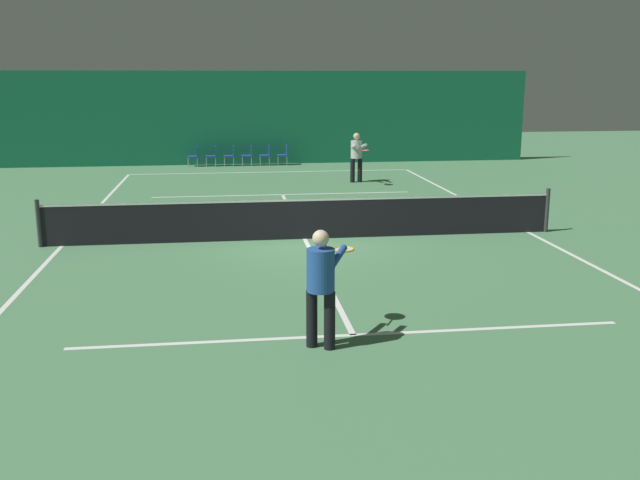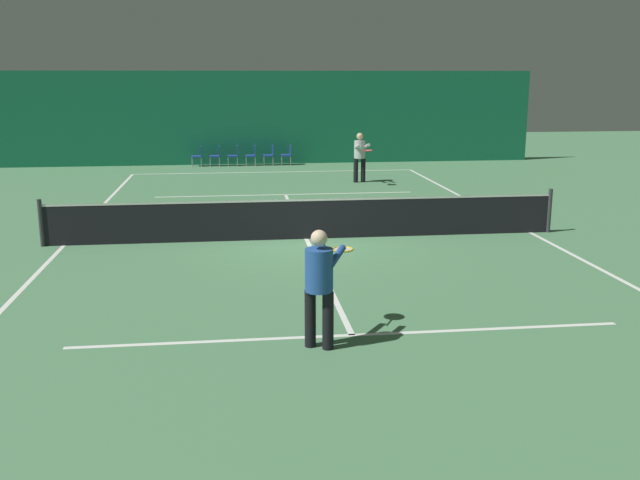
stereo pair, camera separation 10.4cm
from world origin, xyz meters
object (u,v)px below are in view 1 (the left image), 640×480
courtside_chair_0 (195,155)px  courtside_chair_2 (231,154)px  tennis_net (305,218)px  courtside_chair_4 (266,154)px  courtside_chair_1 (213,155)px  courtside_chair_5 (284,154)px  player_near (322,279)px  courtside_chair_3 (249,154)px  player_far (357,154)px

courtside_chair_0 → courtside_chair_2: size_ratio=1.00×
tennis_net → courtside_chair_4: (-0.05, 14.13, -0.03)m
courtside_chair_1 → courtside_chair_5: bearing=90.0°
tennis_net → courtside_chair_4: bearing=90.2°
tennis_net → player_near: (-0.52, -6.78, 0.48)m
courtside_chair_3 → courtside_chair_5: size_ratio=1.00×
courtside_chair_1 → courtside_chair_4: size_ratio=1.00×
player_near → courtside_chair_0: (-2.53, 20.91, -0.50)m
player_far → tennis_net: bearing=-24.5°
courtside_chair_2 → player_far: bearing=39.3°
courtside_chair_2 → courtside_chair_4: size_ratio=1.00×
courtside_chair_1 → courtside_chair_5: size_ratio=1.00×
courtside_chair_1 → courtside_chair_4: (2.26, 0.00, 0.00)m
tennis_net → player_far: bearing=71.9°
player_far → courtside_chair_3: size_ratio=2.09×
player_near → player_far: bearing=15.6°
player_far → courtside_chair_4: size_ratio=2.09×
tennis_net → courtside_chair_5: size_ratio=14.29×
player_near → courtside_chair_5: bearing=24.5°
player_near → courtside_chair_0: 21.07m
player_far → courtside_chair_1: (-5.15, 5.39, -0.54)m
player_near → courtside_chair_3: 20.92m
player_far → courtside_chair_1: size_ratio=2.09×
player_near → courtside_chair_2: bearing=30.7°
tennis_net → courtside_chair_5: (0.70, 14.13, -0.03)m
courtside_chair_1 → tennis_net: bearing=9.3°
courtside_chair_0 → player_far: bearing=47.6°
player_far → courtside_chair_5: player_far is taller
courtside_chair_2 → courtside_chair_3: 0.75m
courtside_chair_1 → player_far: bearing=43.7°
tennis_net → courtside_chair_3: (-0.80, 14.13, -0.03)m
tennis_net → player_near: bearing=-94.4°
courtside_chair_4 → courtside_chair_5: same height
courtside_chair_3 → player_far: bearing=34.1°
player_near → courtside_chair_0: player_near is taller
courtside_chair_1 → courtside_chair_3: same height
player_far → courtside_chair_1: 7.47m
courtside_chair_2 → courtside_chair_3: same height
player_near → courtside_chair_1: 20.99m
courtside_chair_3 → courtside_chair_5: (1.50, 0.00, 0.00)m
player_far → courtside_chair_2: 6.98m
tennis_net → courtside_chair_0: 14.46m
player_far → courtside_chair_5: size_ratio=2.09×
tennis_net → courtside_chair_1: bearing=99.3°
player_near → player_far: (3.38, 15.53, 0.03)m
courtside_chair_0 → courtside_chair_3: bearing=90.0°
tennis_net → courtside_chair_3: 14.15m
player_far → courtside_chair_4: 6.14m
player_near → courtside_chair_3: (-0.28, 20.91, -0.50)m
courtside_chair_4 → courtside_chair_3: bearing=-90.0°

